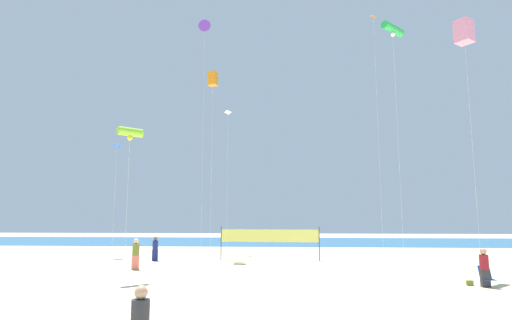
{
  "coord_description": "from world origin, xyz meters",
  "views": [
    {
      "loc": [
        0.14,
        -18.35,
        3.07
      ],
      "look_at": [
        -1.87,
        11.1,
        7.19
      ],
      "focal_mm": 28.8,
      "sensor_mm": 36.0,
      "label": 1
    }
  ],
  "objects_px": {
    "beachgoer_olive_shirt": "(136,253)",
    "kite_green_tube": "(393,30)",
    "volleyball_net": "(269,237)",
    "kite_lime_tube": "(130,133)",
    "beachgoer_navy_shirt": "(155,248)",
    "beach_handbag": "(470,283)",
    "kite_violet_delta": "(205,27)",
    "beachgoer_maroon_shirt": "(484,266)",
    "kite_blue_diamond": "(117,146)",
    "kite_pink_box": "(464,32)",
    "kite_white_diamond": "(228,115)",
    "folding_beach_chair": "(486,276)",
    "kite_orange_diamond": "(374,28)",
    "kite_orange_box": "(213,79)"
  },
  "relations": [
    {
      "from": "kite_green_tube",
      "to": "kite_orange_box",
      "type": "distance_m",
      "value": 14.77
    },
    {
      "from": "folding_beach_chair",
      "to": "volleyball_net",
      "type": "bearing_deg",
      "value": 158.98
    },
    {
      "from": "beachgoer_navy_shirt",
      "to": "kite_orange_diamond",
      "type": "bearing_deg",
      "value": 48.44
    },
    {
      "from": "kite_violet_delta",
      "to": "kite_white_diamond",
      "type": "height_order",
      "value": "kite_violet_delta"
    },
    {
      "from": "kite_green_tube",
      "to": "kite_pink_box",
      "type": "bearing_deg",
      "value": -1.79
    },
    {
      "from": "beachgoer_navy_shirt",
      "to": "beachgoer_olive_shirt",
      "type": "bearing_deg",
      "value": -43.52
    },
    {
      "from": "beachgoer_olive_shirt",
      "to": "kite_lime_tube",
      "type": "relative_size",
      "value": 0.23
    },
    {
      "from": "folding_beach_chair",
      "to": "kite_orange_box",
      "type": "distance_m",
      "value": 23.82
    },
    {
      "from": "beachgoer_maroon_shirt",
      "to": "beachgoer_olive_shirt",
      "type": "relative_size",
      "value": 0.94
    },
    {
      "from": "folding_beach_chair",
      "to": "beach_handbag",
      "type": "distance_m",
      "value": 0.78
    },
    {
      "from": "folding_beach_chair",
      "to": "kite_lime_tube",
      "type": "height_order",
      "value": "kite_lime_tube"
    },
    {
      "from": "kite_pink_box",
      "to": "volleyball_net",
      "type": "bearing_deg",
      "value": 153.06
    },
    {
      "from": "beachgoer_navy_shirt",
      "to": "beach_handbag",
      "type": "relative_size",
      "value": 5.8
    },
    {
      "from": "volleyball_net",
      "to": "beachgoer_maroon_shirt",
      "type": "bearing_deg",
      "value": -47.48
    },
    {
      "from": "kite_blue_diamond",
      "to": "kite_orange_box",
      "type": "relative_size",
      "value": 0.62
    },
    {
      "from": "kite_violet_delta",
      "to": "kite_white_diamond",
      "type": "relative_size",
      "value": 1.63
    },
    {
      "from": "kite_blue_diamond",
      "to": "kite_violet_delta",
      "type": "bearing_deg",
      "value": 21.76
    },
    {
      "from": "folding_beach_chair",
      "to": "beachgoer_navy_shirt",
      "type": "bearing_deg",
      "value": 177.63
    },
    {
      "from": "beachgoer_olive_shirt",
      "to": "beach_handbag",
      "type": "relative_size",
      "value": 6.15
    },
    {
      "from": "beachgoer_navy_shirt",
      "to": "beach_handbag",
      "type": "bearing_deg",
      "value": 13.99
    },
    {
      "from": "kite_pink_box",
      "to": "beachgoer_navy_shirt",
      "type": "bearing_deg",
      "value": 165.91
    },
    {
      "from": "beachgoer_olive_shirt",
      "to": "kite_green_tube",
      "type": "xyz_separation_m",
      "value": [
        15.53,
        -0.05,
        13.46
      ]
    },
    {
      "from": "kite_violet_delta",
      "to": "kite_orange_diamond",
      "type": "bearing_deg",
      "value": -17.34
    },
    {
      "from": "beach_handbag",
      "to": "kite_lime_tube",
      "type": "relative_size",
      "value": 0.04
    },
    {
      "from": "volleyball_net",
      "to": "kite_lime_tube",
      "type": "relative_size",
      "value": 0.92
    },
    {
      "from": "beachgoer_maroon_shirt",
      "to": "kite_blue_diamond",
      "type": "distance_m",
      "value": 27.52
    },
    {
      "from": "beach_handbag",
      "to": "kite_violet_delta",
      "type": "height_order",
      "value": "kite_violet_delta"
    },
    {
      "from": "beachgoer_navy_shirt",
      "to": "kite_orange_diamond",
      "type": "distance_m",
      "value": 23.5
    },
    {
      "from": "kite_pink_box",
      "to": "kite_blue_diamond",
      "type": "bearing_deg",
      "value": 160.75
    },
    {
      "from": "beachgoer_navy_shirt",
      "to": "kite_green_tube",
      "type": "distance_m",
      "value": 21.43
    },
    {
      "from": "folding_beach_chair",
      "to": "kite_white_diamond",
      "type": "relative_size",
      "value": 0.07
    },
    {
      "from": "kite_orange_box",
      "to": "kite_lime_tube",
      "type": "bearing_deg",
      "value": -102.35
    },
    {
      "from": "beach_handbag",
      "to": "kite_white_diamond",
      "type": "relative_size",
      "value": 0.02
    },
    {
      "from": "kite_blue_diamond",
      "to": "kite_lime_tube",
      "type": "xyz_separation_m",
      "value": [
        5.63,
        -11.71,
        -1.38
      ]
    },
    {
      "from": "kite_orange_diamond",
      "to": "kite_white_diamond",
      "type": "distance_m",
      "value": 14.56
    },
    {
      "from": "kite_violet_delta",
      "to": "kite_green_tube",
      "type": "height_order",
      "value": "kite_violet_delta"
    },
    {
      "from": "beachgoer_maroon_shirt",
      "to": "kite_green_tube",
      "type": "xyz_separation_m",
      "value": [
        -2.13,
        4.89,
        13.52
      ]
    },
    {
      "from": "beachgoer_olive_shirt",
      "to": "kite_orange_box",
      "type": "height_order",
      "value": "kite_orange_box"
    },
    {
      "from": "beachgoer_navy_shirt",
      "to": "beachgoer_olive_shirt",
      "type": "xyz_separation_m",
      "value": [
        0.36,
        -4.85,
        0.05
      ]
    },
    {
      "from": "kite_lime_tube",
      "to": "kite_orange_box",
      "type": "bearing_deg",
      "value": 77.65
    },
    {
      "from": "kite_orange_diamond",
      "to": "kite_lime_tube",
      "type": "height_order",
      "value": "kite_orange_diamond"
    },
    {
      "from": "beachgoer_navy_shirt",
      "to": "kite_orange_box",
      "type": "distance_m",
      "value": 14.15
    },
    {
      "from": "folding_beach_chair",
      "to": "kite_orange_diamond",
      "type": "bearing_deg",
      "value": 124.63
    },
    {
      "from": "kite_blue_diamond",
      "to": "kite_lime_tube",
      "type": "relative_size",
      "value": 1.17
    },
    {
      "from": "kite_orange_diamond",
      "to": "beachgoer_navy_shirt",
      "type": "bearing_deg",
      "value": -173.79
    },
    {
      "from": "beachgoer_maroon_shirt",
      "to": "kite_blue_diamond",
      "type": "relative_size",
      "value": 0.18
    },
    {
      "from": "beach_handbag",
      "to": "kite_lime_tube",
      "type": "distance_m",
      "value": 18.17
    },
    {
      "from": "folding_beach_chair",
      "to": "kite_pink_box",
      "type": "distance_m",
      "value": 14.47
    },
    {
      "from": "kite_white_diamond",
      "to": "volleyball_net",
      "type": "bearing_deg",
      "value": -58.37
    },
    {
      "from": "kite_blue_diamond",
      "to": "kite_lime_tube",
      "type": "bearing_deg",
      "value": -64.34
    }
  ]
}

